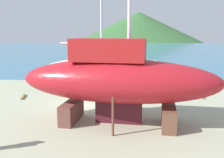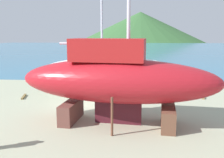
% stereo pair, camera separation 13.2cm
% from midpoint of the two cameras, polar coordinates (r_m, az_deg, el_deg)
% --- Properties ---
extents(ground_plane, '(45.79, 45.79, 0.00)m').
position_cam_midpoint_polar(ground_plane, '(15.00, -8.35, -8.62)').
color(ground_plane, '#A4A98C').
extents(sea_water, '(130.44, 110.67, 0.01)m').
position_cam_midpoint_polar(sea_water, '(80.82, 2.23, 6.78)').
color(sea_water, teal).
rests_on(sea_water, ground).
extents(headland_hill, '(165.93, 165.93, 39.33)m').
position_cam_midpoint_polar(headland_hill, '(178.51, 5.90, 8.61)').
color(headland_hill, '#335F31').
rests_on(headland_hill, ground).
extents(sailboat_large_starboard, '(10.84, 4.08, 19.19)m').
position_cam_midpoint_polar(sailboat_large_starboard, '(13.23, 1.00, 0.07)').
color(sailboat_large_starboard, brown).
rests_on(sailboat_large_starboard, ground).
extents(sailboat_mid_port, '(10.48, 4.78, 17.51)m').
position_cam_midpoint_polar(sailboat_mid_port, '(20.75, -1.02, 2.89)').
color(sailboat_mid_port, brown).
rests_on(sailboat_mid_port, ground).
extents(timber_short_cross, '(0.53, 1.23, 0.12)m').
position_cam_midpoint_polar(timber_short_cross, '(20.55, 19.69, -3.78)').
color(timber_short_cross, olive).
rests_on(timber_short_cross, ground).
extents(timber_plank_far, '(0.51, 1.43, 0.12)m').
position_cam_midpoint_polar(timber_plank_far, '(20.49, -19.62, -3.81)').
color(timber_plank_far, olive).
rests_on(timber_plank_far, ground).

